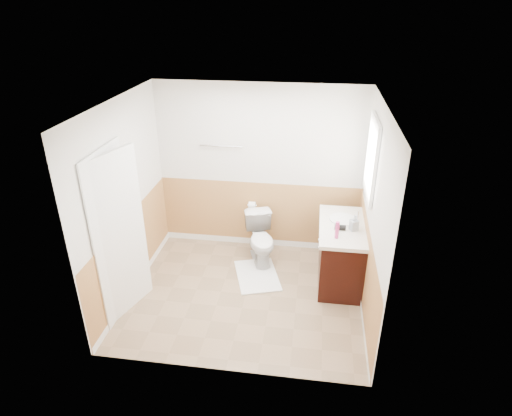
% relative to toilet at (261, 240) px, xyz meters
% --- Properties ---
extents(floor, '(3.00, 3.00, 0.00)m').
position_rel_toilet_xyz_m(floor, '(-0.09, -0.82, -0.35)').
color(floor, '#8C7051').
rests_on(floor, ground).
extents(ceiling, '(3.00, 3.00, 0.00)m').
position_rel_toilet_xyz_m(ceiling, '(-0.09, -0.82, 2.15)').
color(ceiling, white).
rests_on(ceiling, floor).
extents(wall_back, '(3.00, 0.00, 3.00)m').
position_rel_toilet_xyz_m(wall_back, '(-0.09, 0.48, 0.90)').
color(wall_back, silver).
rests_on(wall_back, floor).
extents(wall_front, '(3.00, 0.00, 3.00)m').
position_rel_toilet_xyz_m(wall_front, '(-0.09, -2.12, 0.90)').
color(wall_front, silver).
rests_on(wall_front, floor).
extents(wall_left, '(0.00, 3.00, 3.00)m').
position_rel_toilet_xyz_m(wall_left, '(-1.59, -0.82, 0.90)').
color(wall_left, silver).
rests_on(wall_left, floor).
extents(wall_right, '(0.00, 3.00, 3.00)m').
position_rel_toilet_xyz_m(wall_right, '(1.41, -0.82, 0.90)').
color(wall_right, silver).
rests_on(wall_right, floor).
extents(wainscot_back, '(3.00, 0.00, 3.00)m').
position_rel_toilet_xyz_m(wainscot_back, '(-0.09, 0.46, 0.15)').
color(wainscot_back, '#BE7F4C').
rests_on(wainscot_back, floor).
extents(wainscot_front, '(3.00, 0.00, 3.00)m').
position_rel_toilet_xyz_m(wainscot_front, '(-0.09, -2.11, 0.15)').
color(wainscot_front, '#BE7F4C').
rests_on(wainscot_front, floor).
extents(wainscot_left, '(0.00, 2.60, 2.60)m').
position_rel_toilet_xyz_m(wainscot_left, '(-1.58, -0.82, 0.15)').
color(wainscot_left, '#BE7F4C').
rests_on(wainscot_left, floor).
extents(wainscot_right, '(0.00, 2.60, 2.60)m').
position_rel_toilet_xyz_m(wainscot_right, '(1.40, -0.82, 0.15)').
color(wainscot_right, '#BE7F4C').
rests_on(wainscot_right, floor).
extents(toilet, '(0.59, 0.78, 0.71)m').
position_rel_toilet_xyz_m(toilet, '(0.00, 0.00, 0.00)').
color(toilet, silver).
rests_on(toilet, floor).
extents(bath_mat, '(0.77, 0.93, 0.02)m').
position_rel_toilet_xyz_m(bath_mat, '(0.00, -0.41, -0.34)').
color(bath_mat, white).
rests_on(bath_mat, floor).
extents(vanity_cabinet, '(0.55, 1.10, 0.80)m').
position_rel_toilet_xyz_m(vanity_cabinet, '(1.12, -0.32, 0.05)').
color(vanity_cabinet, black).
rests_on(vanity_cabinet, floor).
extents(vanity_knob_left, '(0.03, 0.03, 0.03)m').
position_rel_toilet_xyz_m(vanity_knob_left, '(0.82, -0.42, 0.20)').
color(vanity_knob_left, silver).
rests_on(vanity_knob_left, vanity_cabinet).
extents(vanity_knob_right, '(0.03, 0.03, 0.03)m').
position_rel_toilet_xyz_m(vanity_knob_right, '(0.82, -0.22, 0.20)').
color(vanity_knob_right, silver).
rests_on(vanity_knob_right, vanity_cabinet).
extents(countertop, '(0.60, 1.15, 0.05)m').
position_rel_toilet_xyz_m(countertop, '(1.11, -0.32, 0.47)').
color(countertop, silver).
rests_on(countertop, vanity_cabinet).
extents(sink_basin, '(0.36, 0.36, 0.02)m').
position_rel_toilet_xyz_m(sink_basin, '(1.12, -0.17, 0.51)').
color(sink_basin, white).
rests_on(sink_basin, countertop).
extents(faucet, '(0.02, 0.02, 0.14)m').
position_rel_toilet_xyz_m(faucet, '(1.30, -0.17, 0.57)').
color(faucet, silver).
rests_on(faucet, countertop).
extents(lotion_bottle, '(0.05, 0.05, 0.22)m').
position_rel_toilet_xyz_m(lotion_bottle, '(1.02, -0.65, 0.61)').
color(lotion_bottle, '#C53377').
rests_on(lotion_bottle, countertop).
extents(soap_dispenser, '(0.12, 0.13, 0.21)m').
position_rel_toilet_xyz_m(soap_dispenser, '(1.24, -0.43, 0.60)').
color(soap_dispenser, gray).
rests_on(soap_dispenser, countertop).
extents(hair_dryer_body, '(0.14, 0.07, 0.07)m').
position_rel_toilet_xyz_m(hair_dryer_body, '(1.07, -0.44, 0.53)').
color(hair_dryer_body, black).
rests_on(hair_dryer_body, countertop).
extents(hair_dryer_handle, '(0.03, 0.03, 0.07)m').
position_rel_toilet_xyz_m(hair_dryer_handle, '(1.04, -0.42, 0.50)').
color(hair_dryer_handle, black).
rests_on(hair_dryer_handle, countertop).
extents(mirror_panel, '(0.02, 0.35, 0.90)m').
position_rel_toilet_xyz_m(mirror_panel, '(1.38, 0.28, 1.20)').
color(mirror_panel, silver).
rests_on(mirror_panel, wall_right).
extents(window_frame, '(0.04, 0.80, 1.00)m').
position_rel_toilet_xyz_m(window_frame, '(1.38, -0.24, 1.40)').
color(window_frame, white).
rests_on(window_frame, wall_right).
extents(window_glass, '(0.01, 0.70, 0.90)m').
position_rel_toilet_xyz_m(window_glass, '(1.39, -0.24, 1.40)').
color(window_glass, white).
rests_on(window_glass, wall_right).
extents(door, '(0.29, 0.78, 2.04)m').
position_rel_toilet_xyz_m(door, '(-1.49, -1.27, 0.67)').
color(door, white).
rests_on(door, wall_left).
extents(door_frame, '(0.02, 0.92, 2.10)m').
position_rel_toilet_xyz_m(door_frame, '(-1.57, -1.27, 0.68)').
color(door_frame, white).
rests_on(door_frame, wall_left).
extents(door_knob, '(0.06, 0.06, 0.06)m').
position_rel_toilet_xyz_m(door_knob, '(-1.43, -0.94, 0.60)').
color(door_knob, silver).
rests_on(door_knob, door).
extents(towel_bar, '(0.62, 0.02, 0.02)m').
position_rel_toilet_xyz_m(towel_bar, '(-0.64, 0.42, 1.25)').
color(towel_bar, silver).
rests_on(towel_bar, wall_back).
extents(tp_holder_bar, '(0.14, 0.02, 0.02)m').
position_rel_toilet_xyz_m(tp_holder_bar, '(-0.19, 0.40, 0.35)').
color(tp_holder_bar, silver).
rests_on(tp_holder_bar, wall_back).
extents(tp_roll, '(0.10, 0.11, 0.11)m').
position_rel_toilet_xyz_m(tp_roll, '(-0.19, 0.40, 0.35)').
color(tp_roll, white).
rests_on(tp_roll, tp_holder_bar).
extents(tp_sheet, '(0.10, 0.01, 0.16)m').
position_rel_toilet_xyz_m(tp_sheet, '(-0.19, 0.40, 0.24)').
color(tp_sheet, white).
rests_on(tp_sheet, tp_roll).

